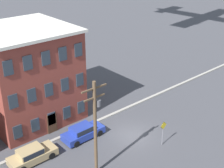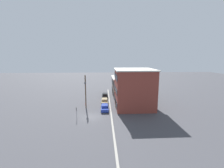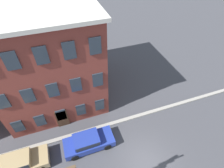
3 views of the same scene
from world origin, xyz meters
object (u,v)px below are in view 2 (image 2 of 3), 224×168
(car_tan, at_px, (105,101))
(fire_hydrant, at_px, (86,104))
(caution_sign, at_px, (76,111))
(car_black, at_px, (105,95))
(car_blue, at_px, (105,107))
(utility_pole, at_px, (85,90))

(car_tan, distance_m, fire_hydrant, 5.50)
(caution_sign, bearing_deg, car_black, 160.18)
(car_tan, relative_size, caution_sign, 1.64)
(car_blue, bearing_deg, fire_hydrant, -128.37)
(caution_sign, bearing_deg, fire_hydrant, 174.83)
(utility_pole, xyz_separation_m, fire_hydrant, (-2.06, -0.31, -4.43))
(car_black, distance_m, car_blue, 12.21)
(utility_pole, bearing_deg, car_blue, 67.00)
(car_blue, distance_m, utility_pole, 6.81)
(car_black, distance_m, caution_sign, 18.56)
(car_tan, bearing_deg, car_blue, -0.12)
(car_black, xyz_separation_m, fire_hydrant, (8.04, -5.43, -0.27))
(car_black, xyz_separation_m, utility_pole, (10.11, -5.13, 4.17))
(caution_sign, relative_size, fire_hydrant, 2.80)
(car_black, bearing_deg, caution_sign, -19.82)
(car_tan, height_order, fire_hydrant, car_tan)
(car_tan, relative_size, fire_hydrant, 4.58)
(utility_pole, bearing_deg, caution_sign, -8.96)
(car_blue, bearing_deg, car_black, 179.20)
(fire_hydrant, bearing_deg, car_blue, 51.63)
(car_tan, distance_m, utility_pole, 7.41)
(car_black, height_order, car_tan, same)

